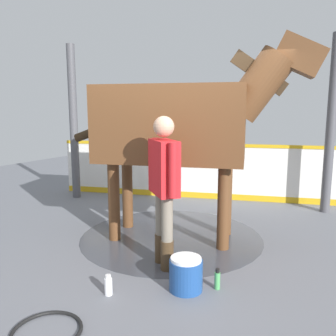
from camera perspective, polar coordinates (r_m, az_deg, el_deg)
ground_plane at (r=4.79m, az=1.60°, el=-12.68°), size 16.00×16.00×0.02m
wet_patch at (r=5.13m, az=0.53°, el=-11.00°), size 2.57×2.57×0.00m
barrier_wall at (r=7.17m, az=4.42°, el=-0.76°), size 5.40×1.73×1.12m
roof_post_near at (r=6.64m, az=24.87°, el=6.24°), size 0.16×0.16×3.04m
roof_post_far at (r=7.34m, az=-15.03°, el=7.04°), size 0.16×0.16×3.04m
horse at (r=4.78m, az=1.97°, el=7.23°), size 3.26×1.54×2.72m
handler at (r=3.94m, az=-0.67°, el=-2.14°), size 0.54×0.50×1.73m
wash_bucket at (r=3.69m, az=2.91°, el=-16.74°), size 0.34×0.34×0.34m
bottle_shampoo at (r=3.68m, az=-9.63°, el=-18.24°), size 0.08×0.08×0.21m
bottle_spray at (r=3.77m, az=7.98°, el=-17.46°), size 0.06×0.06×0.22m
hose_coil at (r=3.31m, az=-19.04°, el=-23.73°), size 0.58×0.58×0.03m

